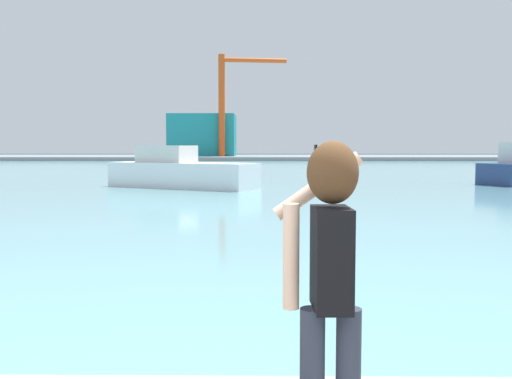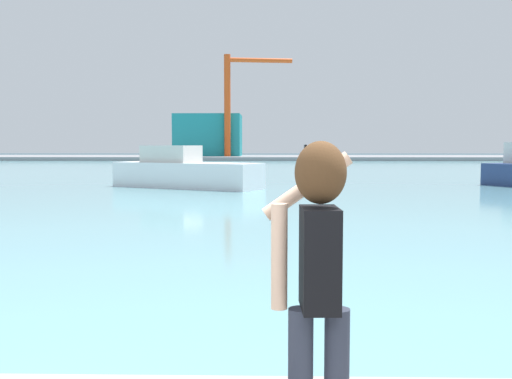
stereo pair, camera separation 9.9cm
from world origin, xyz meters
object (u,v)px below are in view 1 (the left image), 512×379
object	(u,v)px
warehouse_left	(203,135)
port_crane	(230,95)
person_photographer	(329,264)
boat_moored	(180,172)

from	to	relation	value
warehouse_left	port_crane	bearing A→B (deg)	-45.00
person_photographer	boat_moored	size ratio (longest dim) A/B	0.21
port_crane	person_photographer	bearing A→B (deg)	-86.36
person_photographer	boat_moored	distance (m)	28.04
warehouse_left	boat_moored	bearing A→B (deg)	-85.18
boat_moored	port_crane	size ratio (longest dim) A/B	0.54
boat_moored	warehouse_left	size ratio (longest dim) A/B	0.79
port_crane	warehouse_left	bearing A→B (deg)	135.00
port_crane	boat_moored	bearing A→B (deg)	-89.23
person_photographer	boat_moored	xyz separation A→B (m)	(-4.76, 27.63, -0.75)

